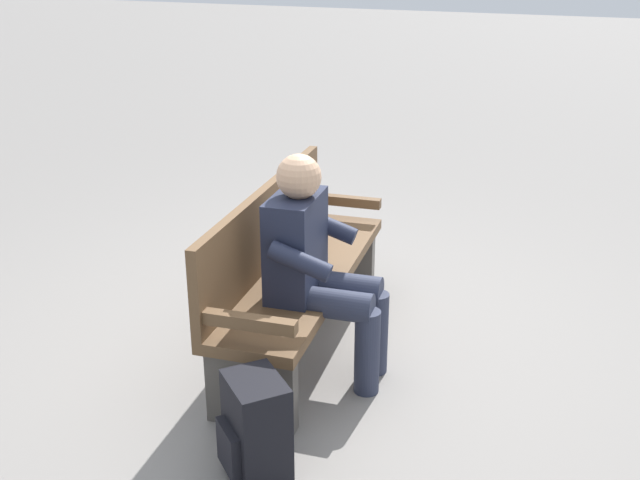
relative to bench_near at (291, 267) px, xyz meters
The scene contains 4 objects.
ground_plane 0.46m from the bench_near, 94.90° to the left, with size 40.00×40.00×0.00m, color gray.
bench_near is the anchor object (origin of this frame).
person_seated 0.40m from the bench_near, 45.07° to the left, with size 0.59×0.60×1.18m.
backpack 1.17m from the bench_near, 15.75° to the left, with size 0.35×0.36×0.46m.
Camera 1 is at (3.48, 1.46, 2.15)m, focal length 42.66 mm.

